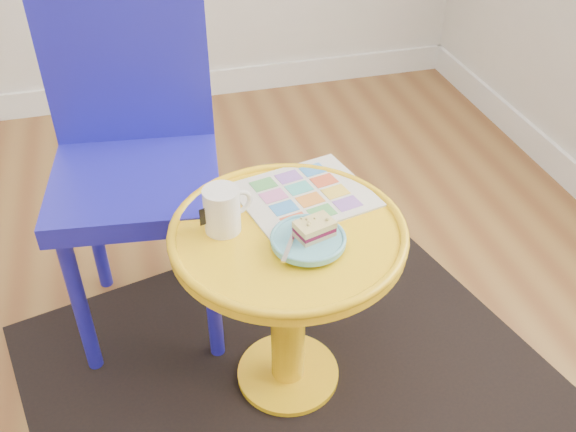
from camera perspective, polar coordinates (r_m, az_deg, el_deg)
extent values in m
cube|color=white|center=(3.14, -21.86, 9.23)|extent=(4.00, 0.02, 0.12)
cube|color=black|center=(1.79, 0.00, -13.98)|extent=(1.52, 1.37, 0.01)
cylinder|color=yellow|center=(1.78, 0.00, -13.82)|extent=(0.27, 0.27, 0.02)
cylinder|color=yellow|center=(1.60, 0.00, -8.43)|extent=(0.09, 0.09, 0.46)
cylinder|color=yellow|center=(1.44, 0.00, -1.70)|extent=(0.53, 0.53, 0.03)
cylinder|color=#1D1BB2|center=(1.73, -17.92, -7.84)|extent=(0.04, 0.04, 0.44)
cylinder|color=#1D1BB2|center=(1.69, -6.72, -7.06)|extent=(0.04, 0.04, 0.44)
cylinder|color=#1D1BB2|center=(1.98, -16.85, -1.04)|extent=(0.04, 0.04, 0.44)
cylinder|color=#1D1BB2|center=(1.95, -7.17, -0.23)|extent=(0.04, 0.04, 0.44)
cube|color=#1D1BB2|center=(1.67, -13.35, 2.96)|extent=(0.47, 0.47, 0.05)
cube|color=#1D1BB2|center=(1.72, -14.21, 13.16)|extent=(0.42, 0.10, 0.44)
cube|color=silver|center=(1.54, 1.49, 1.89)|extent=(0.35, 0.31, 0.01)
cylinder|color=white|center=(1.41, -5.89, 0.52)|extent=(0.08, 0.08, 0.11)
torus|color=white|center=(1.42, -4.31, 1.26)|extent=(0.06, 0.03, 0.06)
cylinder|color=#D1B78C|center=(1.38, -6.01, 2.09)|extent=(0.07, 0.07, 0.01)
cylinder|color=#63BBD2|center=(1.38, 1.80, -2.42)|extent=(0.06, 0.06, 0.01)
cylinder|color=#63BBD2|center=(1.38, 1.81, -2.14)|extent=(0.16, 0.16, 0.01)
cube|color=#D3BC8C|center=(1.38, 2.35, -1.53)|extent=(0.09, 0.07, 0.01)
cube|color=maroon|center=(1.37, 2.37, -1.18)|extent=(0.09, 0.07, 0.01)
cube|color=#EADB8C|center=(1.36, 2.38, -0.77)|extent=(0.09, 0.07, 0.01)
cube|color=silver|center=(1.35, 0.17, -2.57)|extent=(0.06, 0.11, 0.00)
cube|color=silver|center=(1.41, 0.83, -0.81)|extent=(0.03, 0.04, 0.00)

